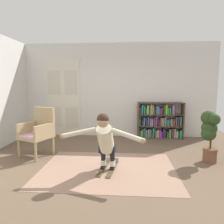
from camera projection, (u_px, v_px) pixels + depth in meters
name	position (u px, v px, depth m)	size (l,w,h in m)	color
ground_plane	(113.00, 168.00, 3.98)	(7.20, 7.20, 0.00)	brown
back_wall	(118.00, 90.00, 6.36)	(6.00, 0.10, 2.90)	silver
double_door	(63.00, 97.00, 6.46)	(1.22, 0.05, 2.45)	beige
rug	(108.00, 169.00, 3.91)	(2.57, 1.88, 0.01)	#96745F
bookshelf	(159.00, 122.00, 6.18)	(1.38, 0.30, 1.10)	#4F392B
wicker_chair	(38.00, 130.00, 4.63)	(0.79, 0.79, 1.10)	tan
potted_plant	(210.00, 132.00, 4.18)	(0.37, 0.39, 1.09)	brown
skis_pair	(108.00, 167.00, 3.94)	(0.38, 0.85, 0.07)	#4A3D25
person_skier	(105.00, 138.00, 3.63)	(1.46, 0.74, 1.06)	white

